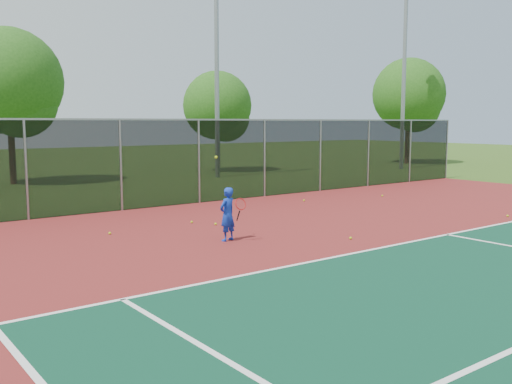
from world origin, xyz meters
The scene contains 15 objects.
court_apron centered at (0.00, 2.00, 0.01)m, with size 30.00×20.00×0.02m, color maroon.
fence_back centered at (0.00, 12.00, 1.56)m, with size 30.00×0.06×3.03m.
tennis_player centered at (-2.95, 5.86, 0.69)m, with size 0.59×0.63×2.11m.
practice_ball_0 centered at (-2.40, 8.51, 0.06)m, with size 0.07×0.07×0.07m, color #ABC717.
practice_ball_1 centered at (-2.02, 7.82, 0.06)m, with size 0.07×0.07×0.07m, color #ABC717.
practice_ball_2 centered at (5.94, 3.55, 0.06)m, with size 0.07×0.07×0.07m, color #ABC717.
practice_ball_3 centered at (-4.97, 8.35, 0.06)m, with size 0.07×0.07×0.07m, color #ABC717.
practice_ball_4 centered at (6.62, 9.10, 0.06)m, with size 0.07×0.07×0.07m, color #ABC717.
practice_ball_5 centered at (3.27, 9.96, 0.06)m, with size 0.07×0.07×0.07m, color #ABC717.
practice_ball_7 centered at (-0.42, 4.12, 0.06)m, with size 0.07×0.07×0.07m, color #ABC717.
floodlight_n centered at (5.94, 19.82, 6.61)m, with size 0.90×0.40×11.69m.
floodlight_ne centered at (18.15, 17.41, 6.61)m, with size 0.90×0.40×11.69m.
tree_back_left centered at (-3.57, 22.81, 4.59)m, with size 4.98×4.98×7.32m.
tree_back_mid centered at (7.95, 22.65, 3.71)m, with size 4.03×4.03×5.92m.
tree_back_right centered at (22.38, 20.16, 4.64)m, with size 5.04×5.04×7.40m.
Camera 1 is at (-10.74, -5.59, 2.94)m, focal length 40.00 mm.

